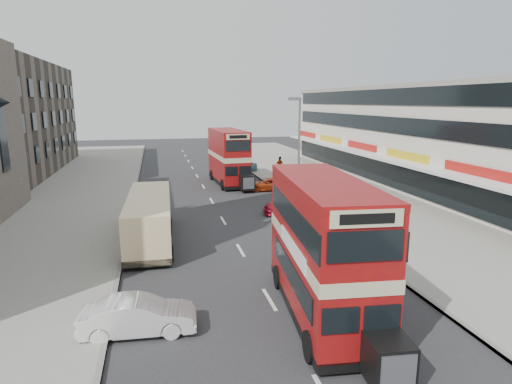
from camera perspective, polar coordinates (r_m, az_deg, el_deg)
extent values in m
plane|color=#28282B|center=(16.15, 3.71, -17.09)|extent=(160.00, 160.00, 0.00)
cube|color=#28282B|center=(34.64, -5.90, -1.17)|extent=(12.00, 90.00, 0.01)
cube|color=gray|center=(37.99, 12.34, -0.10)|extent=(12.00, 90.00, 0.15)
cube|color=gray|center=(35.25, -25.64, -1.96)|extent=(12.00, 90.00, 0.15)
cube|color=gray|center=(34.42, -16.03, -1.54)|extent=(0.20, 90.00, 0.16)
cube|color=gray|center=(35.88, 3.80, -0.56)|extent=(0.20, 90.00, 0.16)
cube|color=beige|center=(43.07, 21.18, 6.72)|extent=(8.00, 46.00, 9.00)
cube|color=black|center=(41.27, 16.22, 2.80)|extent=(0.10, 44.00, 2.40)
cube|color=gray|center=(42.96, 21.65, 12.83)|extent=(8.20, 46.20, 0.40)
cube|color=white|center=(40.67, 15.28, 4.71)|extent=(1.80, 44.00, 0.20)
cylinder|color=slate|center=(33.50, 5.71, 5.33)|extent=(0.16, 0.16, 8.00)
cube|color=slate|center=(33.15, 5.19, 12.20)|extent=(1.00, 0.20, 0.25)
cube|color=black|center=(16.87, 8.59, -14.56)|extent=(3.22, 8.00, 0.34)
cube|color=maroon|center=(16.38, 8.72, -10.89)|extent=(3.20, 8.00, 2.14)
cube|color=beige|center=(15.95, 8.86, -6.85)|extent=(3.24, 8.04, 0.44)
cube|color=maroon|center=(15.61, 9.00, -2.79)|extent=(3.20, 8.00, 2.05)
cube|color=maroon|center=(15.37, 9.13, 1.19)|extent=(3.22, 8.02, 0.24)
cube|color=black|center=(13.15, 17.14, -20.57)|extent=(1.28, 1.28, 1.27)
cube|color=black|center=(41.69, -3.64, 1.59)|extent=(2.89, 8.00, 0.34)
cube|color=maroon|center=(41.50, -3.66, 3.19)|extent=(2.87, 8.00, 2.17)
cube|color=beige|center=(41.33, -3.69, 4.88)|extent=(2.91, 8.04, 0.44)
cube|color=maroon|center=(41.20, -3.71, 6.51)|extent=(2.87, 8.00, 2.07)
cube|color=maroon|center=(41.11, -3.73, 8.05)|extent=(2.89, 8.02, 0.25)
cube|color=black|center=(37.41, -1.22, 1.25)|extent=(1.24, 1.24, 1.28)
cube|color=black|center=(25.34, -13.82, -5.53)|extent=(2.56, 9.24, 0.37)
cube|color=beige|center=(25.05, -13.94, -3.23)|extent=(2.54, 9.24, 2.39)
imported|color=white|center=(15.79, -15.31, -15.57)|extent=(3.99, 1.62, 1.29)
imported|color=#A61025|center=(30.48, 5.37, -1.65)|extent=(4.94, 2.52, 1.37)
imported|color=#C13A13|center=(38.40, 1.45, 1.02)|extent=(3.96, 1.84, 1.10)
imported|color=#5393A7|center=(48.00, -2.31, 3.40)|extent=(4.29, 2.16, 1.40)
imported|color=gray|center=(30.35, 11.28, -1.02)|extent=(0.88, 0.83, 1.98)
imported|color=gray|center=(46.02, 3.16, 3.52)|extent=(1.20, 0.95, 1.90)
imported|color=gray|center=(32.54, 2.61, -1.11)|extent=(0.73, 1.85, 0.96)
imported|color=black|center=(32.39, 2.62, 0.09)|extent=(0.62, 0.43, 1.66)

